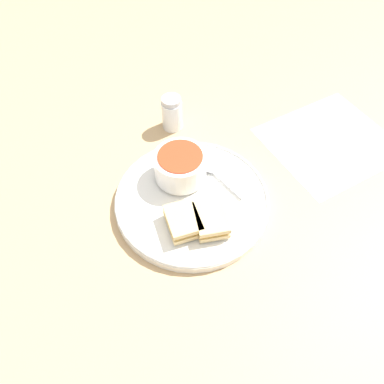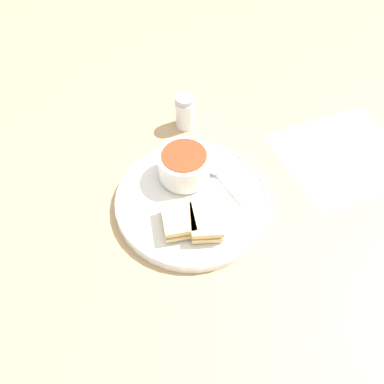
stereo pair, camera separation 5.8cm
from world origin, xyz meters
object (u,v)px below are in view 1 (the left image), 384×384
soup_bowl (180,166)px  salt_shaker (172,113)px  spoon (212,170)px  sandwich_half_near (183,221)px  sandwich_half_far (211,220)px

soup_bowl → salt_shaker: bearing=152.6°
soup_bowl → salt_shaker: (-0.15, 0.08, -0.01)m
spoon → salt_shaker: (-0.18, 0.02, 0.01)m
spoon → sandwich_half_near: size_ratio=1.37×
spoon → salt_shaker: size_ratio=1.44×
soup_bowl → sandwich_half_near: size_ratio=1.23×
sandwich_half_near → sandwich_half_far: (0.03, 0.04, 0.00)m
sandwich_half_far → spoon: bearing=141.9°
soup_bowl → sandwich_half_far: (0.13, -0.02, -0.02)m
sandwich_half_far → salt_shaker: salt_shaker is taller
spoon → soup_bowl: bearing=60.1°
sandwich_half_far → salt_shaker: 0.30m
sandwich_half_far → salt_shaker: (-0.28, 0.10, 0.00)m
sandwich_half_near → sandwich_half_far: same height
salt_shaker → spoon: bearing=-6.0°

